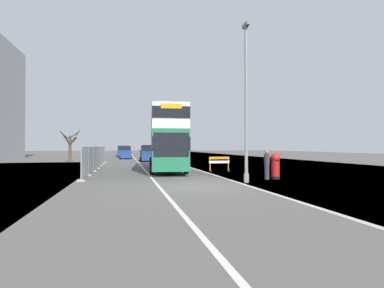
{
  "coord_description": "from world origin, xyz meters",
  "views": [
    {
      "loc": [
        -3.62,
        -14.55,
        2.01
      ],
      "look_at": [
        1.19,
        6.83,
        2.2
      ],
      "focal_mm": 28.04,
      "sensor_mm": 36.0,
      "label": 1
    }
  ],
  "objects_px": {
    "red_pillar_postbox": "(275,165)",
    "double_decker_bus": "(166,139)",
    "car_receding_far": "(122,152)",
    "lamppost_foreground": "(246,107)",
    "car_oncoming_near": "(147,154)",
    "car_far_side": "(125,151)",
    "car_receding_mid": "(126,153)",
    "pedestrian_at_kerb": "(267,165)",
    "roadworks_barrier": "(219,162)"
  },
  "relations": [
    {
      "from": "red_pillar_postbox",
      "to": "pedestrian_at_kerb",
      "type": "xyz_separation_m",
      "value": [
        -0.61,
        -0.1,
        0.02
      ]
    },
    {
      "from": "lamppost_foreground",
      "to": "car_oncoming_near",
      "type": "distance_m",
      "value": 25.78
    },
    {
      "from": "car_receding_mid",
      "to": "car_receding_far",
      "type": "distance_m",
      "value": 9.73
    },
    {
      "from": "red_pillar_postbox",
      "to": "lamppost_foreground",
      "type": "bearing_deg",
      "value": -152.38
    },
    {
      "from": "pedestrian_at_kerb",
      "to": "car_oncoming_near",
      "type": "bearing_deg",
      "value": 102.83
    },
    {
      "from": "car_receding_far",
      "to": "car_far_side",
      "type": "xyz_separation_m",
      "value": [
        0.63,
        7.45,
        0.03
      ]
    },
    {
      "from": "car_far_side",
      "to": "roadworks_barrier",
      "type": "bearing_deg",
      "value": -80.63
    },
    {
      "from": "car_receding_far",
      "to": "lamppost_foreground",
      "type": "bearing_deg",
      "value": -80.81
    },
    {
      "from": "roadworks_barrier",
      "to": "car_receding_far",
      "type": "xyz_separation_m",
      "value": [
        -7.93,
        36.77,
        0.25
      ]
    },
    {
      "from": "car_far_side",
      "to": "car_receding_mid",
      "type": "bearing_deg",
      "value": -89.83
    },
    {
      "from": "car_receding_mid",
      "to": "car_receding_far",
      "type": "relative_size",
      "value": 0.86
    },
    {
      "from": "roadworks_barrier",
      "to": "car_far_side",
      "type": "distance_m",
      "value": 44.81
    },
    {
      "from": "roadworks_barrier",
      "to": "car_oncoming_near",
      "type": "relative_size",
      "value": 0.42
    },
    {
      "from": "red_pillar_postbox",
      "to": "roadworks_barrier",
      "type": "distance_m",
      "value": 6.3
    },
    {
      "from": "red_pillar_postbox",
      "to": "double_decker_bus",
      "type": "bearing_deg",
      "value": 124.65
    },
    {
      "from": "car_far_side",
      "to": "pedestrian_at_kerb",
      "type": "xyz_separation_m",
      "value": [
        8.36,
        -50.38,
        -0.14
      ]
    },
    {
      "from": "lamppost_foreground",
      "to": "red_pillar_postbox",
      "type": "distance_m",
      "value": 4.36
    },
    {
      "from": "car_oncoming_near",
      "to": "car_far_side",
      "type": "bearing_deg",
      "value": 96.23
    },
    {
      "from": "roadworks_barrier",
      "to": "car_far_side",
      "type": "xyz_separation_m",
      "value": [
        -7.3,
        44.21,
        0.28
      ]
    },
    {
      "from": "lamppost_foreground",
      "to": "car_receding_far",
      "type": "xyz_separation_m",
      "value": [
        -7.14,
        44.13,
        -3.22
      ]
    },
    {
      "from": "double_decker_bus",
      "to": "car_receding_far",
      "type": "height_order",
      "value": "double_decker_bus"
    },
    {
      "from": "pedestrian_at_kerb",
      "to": "red_pillar_postbox",
      "type": "bearing_deg",
      "value": 9.12
    },
    {
      "from": "lamppost_foreground",
      "to": "car_receding_mid",
      "type": "distance_m",
      "value": 35.18
    },
    {
      "from": "car_oncoming_near",
      "to": "pedestrian_at_kerb",
      "type": "xyz_separation_m",
      "value": [
        5.49,
        -24.13,
        -0.13
      ]
    },
    {
      "from": "car_receding_mid",
      "to": "red_pillar_postbox",
      "type": "bearing_deg",
      "value": -74.93
    },
    {
      "from": "lamppost_foreground",
      "to": "car_oncoming_near",
      "type": "height_order",
      "value": "lamppost_foreground"
    },
    {
      "from": "double_decker_bus",
      "to": "car_receding_mid",
      "type": "xyz_separation_m",
      "value": [
        -3.26,
        24.95,
        -1.67
      ]
    },
    {
      "from": "roadworks_barrier",
      "to": "car_far_side",
      "type": "height_order",
      "value": "car_far_side"
    },
    {
      "from": "double_decker_bus",
      "to": "car_oncoming_near",
      "type": "bearing_deg",
      "value": 91.62
    },
    {
      "from": "roadworks_barrier",
      "to": "car_receding_mid",
      "type": "height_order",
      "value": "car_receding_mid"
    },
    {
      "from": "lamppost_foreground",
      "to": "red_pillar_postbox",
      "type": "bearing_deg",
      "value": 27.62
    },
    {
      "from": "double_decker_bus",
      "to": "red_pillar_postbox",
      "type": "distance_m",
      "value": 10.11
    },
    {
      "from": "car_oncoming_near",
      "to": "pedestrian_at_kerb",
      "type": "bearing_deg",
      "value": -77.17
    },
    {
      "from": "lamppost_foreground",
      "to": "car_receding_far",
      "type": "height_order",
      "value": "lamppost_foreground"
    },
    {
      "from": "red_pillar_postbox",
      "to": "car_receding_far",
      "type": "xyz_separation_m",
      "value": [
        -9.6,
        42.84,
        0.14
      ]
    },
    {
      "from": "red_pillar_postbox",
      "to": "car_receding_mid",
      "type": "bearing_deg",
      "value": 105.07
    },
    {
      "from": "red_pillar_postbox",
      "to": "car_oncoming_near",
      "type": "xyz_separation_m",
      "value": [
        -6.11,
        24.03,
        0.15
      ]
    },
    {
      "from": "pedestrian_at_kerb",
      "to": "double_decker_bus",
      "type": "bearing_deg",
      "value": 121.34
    },
    {
      "from": "roadworks_barrier",
      "to": "car_far_side",
      "type": "relative_size",
      "value": 0.44
    },
    {
      "from": "roadworks_barrier",
      "to": "car_receding_far",
      "type": "bearing_deg",
      "value": 102.16
    },
    {
      "from": "lamppost_foreground",
      "to": "car_oncoming_near",
      "type": "bearing_deg",
      "value": 98.19
    },
    {
      "from": "roadworks_barrier",
      "to": "car_receding_mid",
      "type": "relative_size",
      "value": 0.46
    },
    {
      "from": "lamppost_foreground",
      "to": "car_receding_far",
      "type": "bearing_deg",
      "value": 99.19
    },
    {
      "from": "double_decker_bus",
      "to": "red_pillar_postbox",
      "type": "height_order",
      "value": "double_decker_bus"
    },
    {
      "from": "car_oncoming_near",
      "to": "car_receding_mid",
      "type": "relative_size",
      "value": 1.08
    },
    {
      "from": "roadworks_barrier",
      "to": "car_oncoming_near",
      "type": "xyz_separation_m",
      "value": [
        -4.43,
        17.96,
        0.26
      ]
    },
    {
      "from": "lamppost_foreground",
      "to": "car_oncoming_near",
      "type": "xyz_separation_m",
      "value": [
        -3.65,
        25.32,
        -3.2
      ]
    },
    {
      "from": "lamppost_foreground",
      "to": "car_far_side",
      "type": "relative_size",
      "value": 2.28
    },
    {
      "from": "double_decker_bus",
      "to": "car_oncoming_near",
      "type": "xyz_separation_m",
      "value": [
        -0.45,
        15.84,
        -1.63
      ]
    },
    {
      "from": "car_receding_mid",
      "to": "pedestrian_at_kerb",
      "type": "bearing_deg",
      "value": -75.97
    }
  ]
}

